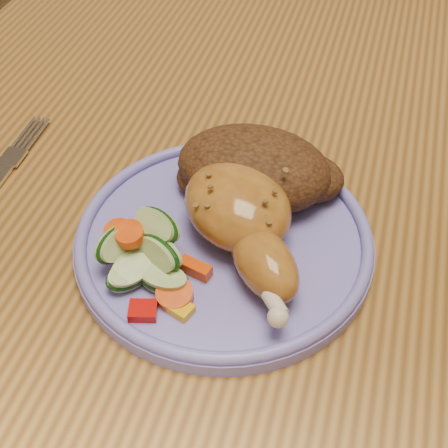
% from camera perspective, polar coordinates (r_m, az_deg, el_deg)
% --- Properties ---
extents(dining_table, '(0.90, 1.40, 0.75)m').
position_cam_1_polar(dining_table, '(0.61, 7.79, -4.10)').
color(dining_table, olive).
rests_on(dining_table, ground).
extents(chair_far, '(0.42, 0.42, 0.91)m').
position_cam_1_polar(chair_far, '(1.20, 12.57, 12.88)').
color(chair_far, '#4C2D16').
rests_on(chair_far, ground).
extents(plate, '(0.24, 0.24, 0.01)m').
position_cam_1_polar(plate, '(0.50, 0.00, -1.67)').
color(plate, '#6F68C0').
rests_on(plate, dining_table).
extents(plate_rim, '(0.24, 0.24, 0.01)m').
position_cam_1_polar(plate_rim, '(0.49, 0.00, -0.81)').
color(plate_rim, '#6F68C0').
rests_on(plate_rim, plate).
extents(chicken_leg, '(0.14, 0.16, 0.05)m').
position_cam_1_polar(chicken_leg, '(0.48, 1.81, 0.51)').
color(chicken_leg, '#A66822').
rests_on(chicken_leg, plate).
extents(rice_pilaf, '(0.14, 0.09, 0.06)m').
position_cam_1_polar(rice_pilaf, '(0.52, 3.04, 4.95)').
color(rice_pilaf, '#492912').
rests_on(rice_pilaf, plate).
extents(vegetable_pile, '(0.09, 0.10, 0.05)m').
position_cam_1_polar(vegetable_pile, '(0.47, -7.45, -2.98)').
color(vegetable_pile, '#A50A05').
rests_on(vegetable_pile, plate).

